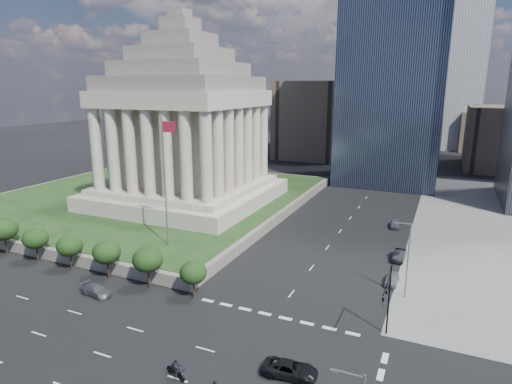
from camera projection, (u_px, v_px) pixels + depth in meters
The scene contains 17 objects.
ground at pixel (382, 177), 126.30m from camera, with size 500.00×500.00×0.00m, color black.
plaza_terrace at pixel (152, 198), 99.64m from camera, with size 66.00×70.00×1.80m, color #645D55.
plaza_lawn at pixel (152, 194), 99.41m from camera, with size 64.00×68.00×0.10m, color #193214.
war_memorial at pixel (184, 110), 88.57m from camera, with size 34.00×34.00×39.00m, color #A39889, non-canonical shape.
flagpole at pixel (165, 175), 64.48m from camera, with size 2.52×0.24×20.00m.
tree_row at pixel (53, 247), 63.48m from camera, with size 53.00×4.00×6.00m, color #153210, non-canonical shape.
midrise_glass at pixel (395, 71), 113.85m from camera, with size 26.00×26.00×60.00m, color black.
building_filler_ne at pixel (500, 138), 137.77m from camera, with size 20.00×30.00×20.00m, color brown.
building_filler_nw at pixel (315, 119), 161.40m from camera, with size 24.00×30.00×28.00m, color brown.
traffic_signal_ne at pixel (387, 297), 43.62m from camera, with size 0.30×5.74×8.00m.
street_lamp_north at pixel (407, 256), 53.21m from camera, with size 2.13×0.22×10.00m.
pickup_truck at pixel (290, 369), 39.54m from camera, with size 2.36×5.13×1.42m, color black.
suv_grey at pixel (96, 290), 55.00m from camera, with size 4.62×1.88×1.34m, color #4E5055.
parked_sedan_near at pixel (392, 279), 58.14m from camera, with size 1.61×3.99×1.36m, color gray.
parked_sedan_mid at pixel (399, 255), 66.16m from camera, with size 1.61×4.61×1.52m, color black.
parked_sedan_far at pixel (395, 224), 81.38m from camera, with size 4.27×1.72×1.45m, color #515358.
motorcycle_trail at pixel (175, 368), 39.29m from camera, with size 2.57×0.70×1.92m, color black, non-canonical shape.
Camera 1 is at (16.50, -28.08, 26.17)m, focal length 30.00 mm.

